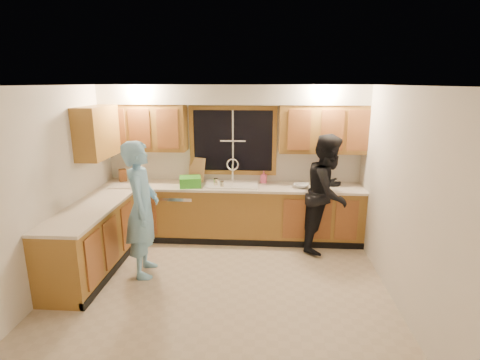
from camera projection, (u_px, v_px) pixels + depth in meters
name	position (u px, v px, depth m)	size (l,w,h in m)	color
floor	(221.00, 288.00, 4.74)	(4.20, 4.20, 0.00)	#BAA98F
ceiling	(218.00, 85.00, 4.11)	(4.20, 4.20, 0.00)	silver
wall_back	(233.00, 161.00, 6.26)	(4.20, 4.20, 0.00)	silver
wall_left	(49.00, 191.00, 4.57)	(3.80, 3.80, 0.00)	silver
wall_right	(401.00, 198.00, 4.29)	(3.80, 3.80, 0.00)	silver
base_cabinets_back	(232.00, 213.00, 6.18)	(4.20, 0.60, 0.88)	olive
base_cabinets_left	(92.00, 241.00, 5.09)	(0.60, 1.90, 0.88)	olive
countertop_back	(231.00, 187.00, 6.05)	(4.20, 0.63, 0.04)	beige
countertop_left	(90.00, 209.00, 4.97)	(0.63, 1.90, 0.04)	beige
upper_cabinets_left	(144.00, 128.00, 6.05)	(1.35, 0.33, 0.75)	olive
upper_cabinets_right	(322.00, 129.00, 5.86)	(1.35, 0.33, 0.75)	olive
upper_cabinets_return	(97.00, 132.00, 5.49)	(0.33, 0.90, 0.75)	olive
soffit	(232.00, 95.00, 5.82)	(4.20, 0.35, 0.30)	silver
window_frame	(233.00, 141.00, 6.16)	(1.44, 0.03, 1.14)	black
sink	(232.00, 188.00, 6.07)	(0.86, 0.52, 0.57)	white
dishwasher	(181.00, 214.00, 6.23)	(0.60, 0.56, 0.82)	white
stove	(71.00, 259.00, 4.54)	(0.58, 0.75, 0.90)	white
man	(142.00, 209.00, 4.92)	(0.67, 0.44, 1.82)	#79BAE5
woman	(328.00, 193.00, 5.68)	(0.88, 0.68, 1.80)	black
knife_block	(123.00, 175.00, 6.28)	(0.11, 0.09, 0.21)	#965529
cutting_board	(197.00, 169.00, 6.26)	(0.30, 0.02, 0.40)	tan
dish_crate	(190.00, 182.00, 5.97)	(0.33, 0.31, 0.16)	green
soap_bottle	(264.00, 177.00, 6.18)	(0.09, 0.09, 0.20)	#E45683
bowl	(301.00, 186.00, 5.92)	(0.24, 0.24, 0.06)	silver
can_left	(216.00, 182.00, 5.97)	(0.07, 0.07, 0.13)	beige
can_right	(222.00, 185.00, 5.88)	(0.06, 0.06, 0.11)	beige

